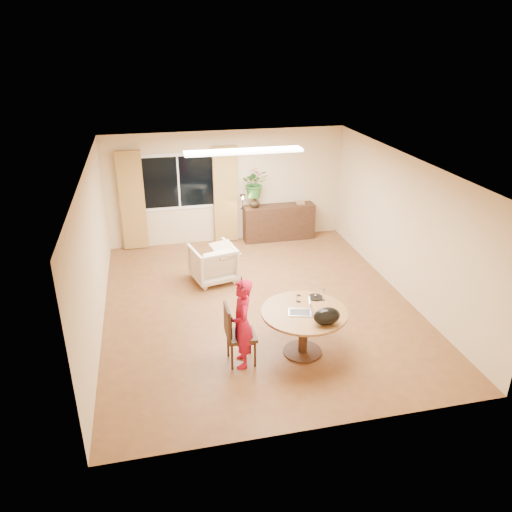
{
  "coord_description": "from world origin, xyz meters",
  "views": [
    {
      "loc": [
        -1.8,
        -7.81,
        4.55
      ],
      "look_at": [
        -0.09,
        -0.2,
        1.07
      ],
      "focal_mm": 35.0,
      "sensor_mm": 36.0,
      "label": 1
    }
  ],
  "objects_px": {
    "child": "(242,324)",
    "sideboard": "(279,222)",
    "armchair": "(213,263)",
    "dining_table": "(304,320)",
    "dining_chair": "(241,334)"
  },
  "relations": [
    {
      "from": "dining_chair",
      "to": "sideboard",
      "type": "distance_m",
      "value": 5.0
    },
    {
      "from": "dining_table",
      "to": "child",
      "type": "xyz_separation_m",
      "value": [
        -0.97,
        -0.07,
        0.11
      ]
    },
    {
      "from": "dining_table",
      "to": "dining_chair",
      "type": "bearing_deg",
      "value": -179.19
    },
    {
      "from": "child",
      "to": "armchair",
      "type": "bearing_deg",
      "value": -173.67
    },
    {
      "from": "dining_chair",
      "to": "sideboard",
      "type": "height_order",
      "value": "dining_chair"
    },
    {
      "from": "dining_table",
      "to": "armchair",
      "type": "height_order",
      "value": "armchair"
    },
    {
      "from": "armchair",
      "to": "sideboard",
      "type": "bearing_deg",
      "value": -148.41
    },
    {
      "from": "sideboard",
      "to": "armchair",
      "type": "bearing_deg",
      "value": -135.13
    },
    {
      "from": "child",
      "to": "dining_chair",
      "type": "bearing_deg",
      "value": -168.61
    },
    {
      "from": "armchair",
      "to": "child",
      "type": "bearing_deg",
      "value": 77.23
    },
    {
      "from": "dining_table",
      "to": "sideboard",
      "type": "height_order",
      "value": "sideboard"
    },
    {
      "from": "dining_table",
      "to": "dining_chair",
      "type": "distance_m",
      "value": 0.98
    },
    {
      "from": "dining_table",
      "to": "armchair",
      "type": "xyz_separation_m",
      "value": [
        -0.99,
        2.79,
        -0.21
      ]
    },
    {
      "from": "child",
      "to": "sideboard",
      "type": "relative_size",
      "value": 0.83
    },
    {
      "from": "armchair",
      "to": "sideboard",
      "type": "xyz_separation_m",
      "value": [
        1.86,
        1.85,
        0.05
      ]
    }
  ]
}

